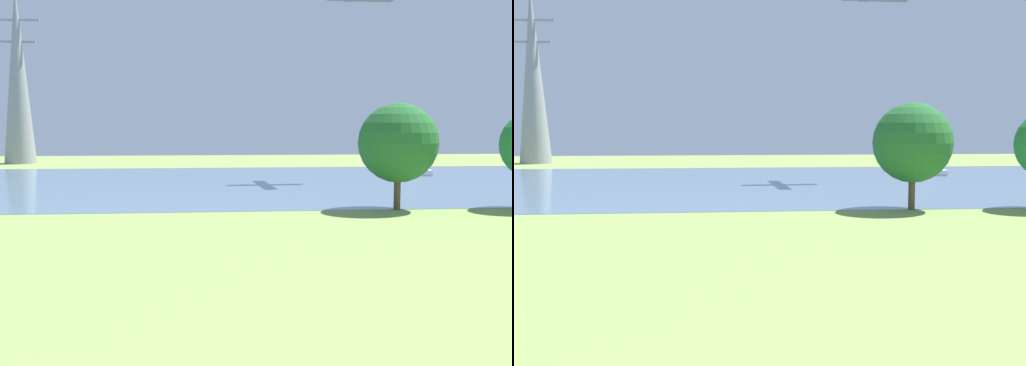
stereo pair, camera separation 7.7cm
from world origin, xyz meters
TOP-DOWN VIEW (x-y plane):
  - ground_plane at (0.00, 22.00)m, footprint 160.00×160.00m
  - water_surface at (0.00, 50.00)m, footprint 140.00×40.00m
  - sailboat_white at (20.40, 56.24)m, footprint 4.90×1.86m
  - tree_east_far at (10.42, 30.06)m, footprint 5.23×5.23m
  - electricity_pylon at (-27.73, 81.76)m, footprint 6.40×4.40m

SIDE VIEW (x-z plane):
  - ground_plane at x=0.00m, z-range 0.00..0.00m
  - water_surface at x=0.00m, z-range 0.00..0.02m
  - sailboat_white at x=20.40m, z-range -2.63..3.53m
  - tree_east_far at x=10.42m, z-range 0.89..7.91m
  - electricity_pylon at x=-27.73m, z-range 0.01..25.08m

